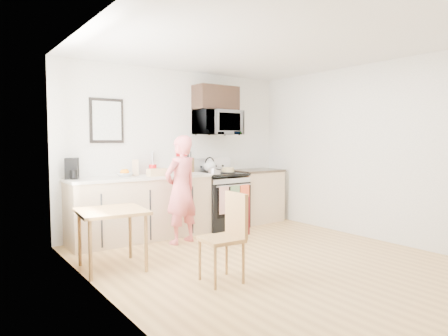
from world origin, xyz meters
TOP-DOWN VIEW (x-y plane):
  - floor at (0.00, 0.00)m, footprint 4.60×4.60m
  - back_wall at (0.00, 2.30)m, footprint 4.00×0.04m
  - left_wall at (-2.00, 0.00)m, footprint 0.04×4.60m
  - right_wall at (2.00, 0.00)m, footprint 0.04×4.60m
  - ceiling at (0.00, 0.00)m, footprint 4.00×4.60m
  - window at (-1.96, 0.80)m, footprint 0.06×1.40m
  - cabinet_left at (-0.80, 2.00)m, footprint 2.10×0.60m
  - countertop_left at (-0.80, 2.00)m, footprint 2.14×0.64m
  - cabinet_right at (1.43, 2.00)m, footprint 0.84×0.60m
  - countertop_right at (1.43, 2.00)m, footprint 0.88×0.64m
  - range at (0.63, 1.98)m, footprint 0.76×0.70m
  - microwave at (0.63, 2.08)m, footprint 0.76×0.51m
  - upper_cabinet at (0.63, 2.12)m, footprint 0.76×0.35m
  - wall_art at (-1.20, 2.28)m, footprint 0.50×0.04m
  - wall_trivet at (0.05, 2.28)m, footprint 0.20×0.02m
  - person at (-0.44, 1.45)m, footprint 0.63×0.49m
  - dining_table at (-1.65, 0.91)m, footprint 0.73×0.73m
  - chair at (-0.76, -0.17)m, footprint 0.46×0.42m
  - knife_block at (0.15, 2.22)m, footprint 0.17×0.18m
  - utensil_crock at (-0.50, 2.22)m, footprint 0.12×0.12m
  - fruit_bowl at (-1.04, 2.04)m, footprint 0.24×0.24m
  - milk_carton at (-0.84, 2.11)m, footprint 0.12×0.12m
  - coffee_maker at (-1.74, 2.14)m, footprint 0.23×0.27m
  - bread_bag at (-0.60, 1.86)m, footprint 0.30×0.15m
  - cake at (0.71, 1.89)m, footprint 0.25×0.25m
  - kettle at (0.50, 2.13)m, footprint 0.21×0.21m
  - pot at (0.35, 1.76)m, footprint 0.20×0.33m

SIDE VIEW (x-z plane):
  - floor at x=0.00m, z-range 0.00..0.00m
  - range at x=0.63m, z-range -0.14..1.02m
  - cabinet_left at x=-0.80m, z-range 0.00..0.90m
  - cabinet_right at x=1.43m, z-range 0.00..0.90m
  - chair at x=-0.76m, z-range 0.13..1.05m
  - dining_table at x=-1.65m, z-range 0.26..0.94m
  - person at x=-0.44m, z-range 0.00..1.54m
  - countertop_left at x=-0.80m, z-range 0.90..0.94m
  - countertop_right at x=1.43m, z-range 0.90..0.94m
  - cake at x=0.71m, z-range 0.92..1.01m
  - pot at x=0.35m, z-range 0.93..1.02m
  - fruit_bowl at x=-1.04m, z-range 0.93..1.04m
  - bread_bag at x=-0.60m, z-range 0.94..1.05m
  - kettle at x=0.50m, z-range 0.91..1.17m
  - knife_block at x=0.15m, z-range 0.94..1.17m
  - milk_carton at x=-0.84m, z-range 0.94..1.18m
  - coffee_maker at x=-1.74m, z-range 0.93..1.22m
  - utensil_crock at x=-0.50m, z-range 0.90..1.26m
  - back_wall at x=0.00m, z-range 0.00..2.60m
  - left_wall at x=-2.00m, z-range 0.00..2.60m
  - right_wall at x=2.00m, z-range 0.00..2.60m
  - wall_trivet at x=0.05m, z-range 1.20..1.40m
  - window at x=-1.96m, z-range 0.80..2.30m
  - wall_art at x=-1.20m, z-range 1.43..2.08m
  - microwave at x=0.63m, z-range 1.55..1.97m
  - upper_cabinet at x=0.63m, z-range 1.98..2.38m
  - ceiling at x=0.00m, z-range 2.58..2.62m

